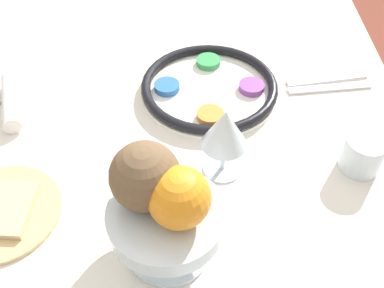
{
  "coord_description": "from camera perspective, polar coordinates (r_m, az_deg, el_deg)",
  "views": [
    {
      "loc": [
        0.6,
        0.08,
        1.33
      ],
      "look_at": [
        0.05,
        0.08,
        0.75
      ],
      "focal_mm": 42.0,
      "sensor_mm": 36.0,
      "label": 1
    }
  ],
  "objects": [
    {
      "name": "orange_fruit",
      "position": [
        0.59,
        -1.63,
        -6.82
      ],
      "size": [
        0.09,
        0.09,
        0.09
      ],
      "color": "orange",
      "rests_on": "fruit_stand"
    },
    {
      "name": "seder_plate",
      "position": [
        0.96,
        2.2,
        7.19
      ],
      "size": [
        0.29,
        0.29,
        0.03
      ],
      "color": "white",
      "rests_on": "dining_table"
    },
    {
      "name": "cup_mid",
      "position": [
        0.85,
        20.85,
        -1.18
      ],
      "size": [
        0.07,
        0.07,
        0.07
      ],
      "color": "silver",
      "rests_on": "dining_table"
    },
    {
      "name": "wine_glass",
      "position": [
        0.75,
        4.21,
        1.76
      ],
      "size": [
        0.08,
        0.08,
        0.14
      ],
      "color": "silver",
      "rests_on": "dining_table"
    },
    {
      "name": "fruit_stand",
      "position": [
        0.66,
        -3.25,
        -9.97
      ],
      "size": [
        0.17,
        0.17,
        0.1
      ],
      "color": "silver",
      "rests_on": "dining_table"
    },
    {
      "name": "napkin_roll",
      "position": [
        0.99,
        -21.97,
        5.04
      ],
      "size": [
        0.16,
        0.08,
        0.04
      ],
      "color": "white",
      "rests_on": "dining_table"
    },
    {
      "name": "bread_plate",
      "position": [
        0.81,
        -23.18,
        -7.86
      ],
      "size": [
        0.2,
        0.2,
        0.02
      ],
      "color": "tan",
      "rests_on": "dining_table"
    },
    {
      "name": "fork_right",
      "position": [
        1.02,
        17.07,
        6.81
      ],
      "size": [
        0.04,
        0.18,
        0.01
      ],
      "color": "silver",
      "rests_on": "dining_table"
    },
    {
      "name": "coconut",
      "position": [
        0.61,
        -5.98,
        -4.11
      ],
      "size": [
        0.1,
        0.1,
        0.1
      ],
      "color": "brown",
      "rests_on": "fruit_stand"
    },
    {
      "name": "fork_left",
      "position": [
        1.05,
        16.74,
        7.86
      ],
      "size": [
        0.05,
        0.18,
        0.01
      ],
      "color": "silver",
      "rests_on": "dining_table"
    },
    {
      "name": "dining_table",
      "position": [
        1.15,
        -4.03,
        -12.11
      ],
      "size": [
        1.4,
        1.04,
        0.71
      ],
      "color": "silver",
      "rests_on": "ground_plane"
    }
  ]
}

